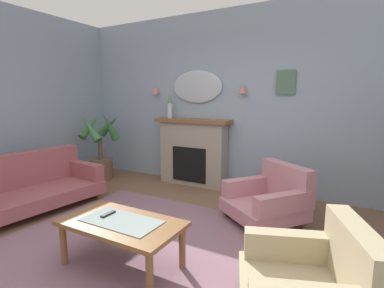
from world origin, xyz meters
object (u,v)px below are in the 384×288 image
(floral_couch, at_px, (31,186))
(tv_remote, at_px, (108,214))
(wall_mirror, at_px, (197,87))
(coffee_table, at_px, (122,227))
(fireplace, at_px, (193,152))
(mantel_vase_centre, at_px, (170,106))
(framed_picture, at_px, (286,82))
(wall_sconce_left, at_px, (155,90))
(armchair_in_corner, at_px, (314,281))
(armchair_by_coffee_table, at_px, (270,198))
(potted_plant_tall_palm, at_px, (101,149))
(wall_sconce_right, at_px, (243,89))

(floral_couch, bearing_deg, tv_remote, -12.48)
(wall_mirror, bearing_deg, coffee_table, -75.90)
(fireplace, bearing_deg, coffee_table, -75.14)
(mantel_vase_centre, distance_m, framed_picture, 1.99)
(wall_sconce_left, bearing_deg, tv_remote, -62.88)
(floral_couch, bearing_deg, wall_mirror, 57.79)
(tv_remote, distance_m, armchair_in_corner, 1.79)
(armchair_by_coffee_table, height_order, potted_plant_tall_palm, potted_plant_tall_palm)
(wall_mirror, height_order, tv_remote, wall_mirror)
(wall_sconce_left, distance_m, armchair_in_corner, 4.21)
(tv_remote, bearing_deg, wall_sconce_left, 117.12)
(fireplace, height_order, tv_remote, fireplace)
(fireplace, xyz_separation_m, framed_picture, (1.50, 0.15, 1.18))
(wall_sconce_left, bearing_deg, mantel_vase_centre, -16.70)
(wall_sconce_right, xyz_separation_m, potted_plant_tall_palm, (-2.54, -0.62, -1.09))
(tv_remote, height_order, armchair_in_corner, armchair_in_corner)
(fireplace, relative_size, potted_plant_tall_palm, 1.05)
(fireplace, distance_m, framed_picture, 1.91)
(wall_sconce_left, height_order, framed_picture, framed_picture)
(framed_picture, xyz_separation_m, armchair_by_coffee_table, (0.10, -1.07, -1.44))
(mantel_vase_centre, distance_m, armchair_in_corner, 3.76)
(tv_remote, distance_m, armchair_by_coffee_table, 1.94)
(fireplace, relative_size, wall_mirror, 1.42)
(floral_couch, xyz_separation_m, armchair_in_corner, (3.67, -0.32, -0.01))
(wall_sconce_right, distance_m, armchair_in_corner, 3.17)
(armchair_by_coffee_table, bearing_deg, fireplace, 149.96)
(fireplace, xyz_separation_m, mantel_vase_centre, (-0.45, -0.03, 0.81))
(wall_sconce_left, bearing_deg, fireplace, -6.16)
(coffee_table, xyz_separation_m, potted_plant_tall_palm, (-2.36, 2.01, 0.19))
(coffee_table, distance_m, tv_remote, 0.21)
(mantel_vase_centre, bearing_deg, floral_couch, -114.87)
(coffee_table, height_order, armchair_by_coffee_table, armchair_by_coffee_table)
(wall_sconce_right, distance_m, potted_plant_tall_palm, 2.83)
(mantel_vase_centre, height_order, wall_mirror, wall_mirror)
(mantel_vase_centre, xyz_separation_m, wall_mirror, (0.45, 0.17, 0.33))
(fireplace, bearing_deg, armchair_by_coffee_table, -30.04)
(wall_sconce_right, relative_size, potted_plant_tall_palm, 0.11)
(fireplace, distance_m, armchair_by_coffee_table, 1.86)
(tv_remote, xyz_separation_m, floral_couch, (-1.88, 0.42, -0.13))
(coffee_table, height_order, armchair_in_corner, armchair_in_corner)
(tv_remote, bearing_deg, armchair_by_coffee_table, 54.81)
(floral_couch, relative_size, armchair_by_coffee_table, 1.57)
(armchair_in_corner, bearing_deg, coffee_table, -175.12)
(wall_mirror, distance_m, floral_couch, 2.98)
(fireplace, height_order, wall_mirror, wall_mirror)
(framed_picture, relative_size, tv_remote, 2.25)
(potted_plant_tall_palm, bearing_deg, armchair_in_corner, -25.43)
(framed_picture, xyz_separation_m, potted_plant_tall_palm, (-3.19, -0.68, -1.18))
(mantel_vase_centre, height_order, wall_sconce_left, wall_sconce_left)
(wall_sconce_right, bearing_deg, coffee_table, -93.84)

